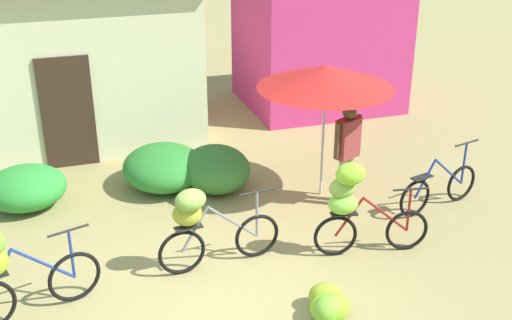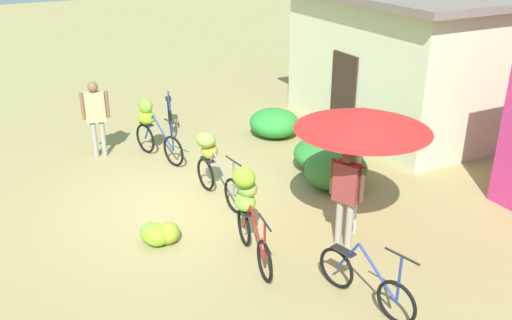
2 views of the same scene
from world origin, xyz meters
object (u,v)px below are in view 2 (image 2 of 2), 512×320
object	(u,v)px
bicycle_center_loaded	(212,159)
person_vendor	(96,112)
bicycle_near_pile	(151,124)
banana_pile_on_ground	(160,234)
bicycle_by_shop	(248,204)
bicycle_rightmost	(365,282)
building_low	(402,60)
market_umbrella	(363,119)
bicycle_leftmost	(170,116)
person_bystander	(347,189)

from	to	relation	value
bicycle_center_loaded	person_vendor	size ratio (longest dim) A/B	1.01
bicycle_near_pile	banana_pile_on_ground	world-z (taller)	bicycle_near_pile
bicycle_by_shop	bicycle_rightmost	xyz separation A→B (m)	(1.89, 0.79, -0.49)
building_low	bicycle_center_loaded	distance (m)	5.87
bicycle_rightmost	person_vendor	xyz separation A→B (m)	(-6.76, -1.95, 0.69)
banana_pile_on_ground	building_low	bearing A→B (deg)	110.09
market_umbrella	building_low	bearing A→B (deg)	132.50
bicycle_center_loaded	bicycle_rightmost	size ratio (longest dim) A/B	1.07
bicycle_leftmost	bicycle_near_pile	size ratio (longest dim) A/B	0.97
building_low	bicycle_leftmost	xyz separation A→B (m)	(-2.31, -5.14, -1.30)
bicycle_center_loaded	person_bystander	size ratio (longest dim) A/B	1.03
market_umbrella	bicycle_rightmost	size ratio (longest dim) A/B	1.38
building_low	person_vendor	bearing A→B (deg)	-101.56
bicycle_leftmost	bicycle_near_pile	distance (m)	1.68
banana_pile_on_ground	person_vendor	size ratio (longest dim) A/B	0.45
market_umbrella	banana_pile_on_ground	distance (m)	3.67
market_umbrella	person_bystander	size ratio (longest dim) A/B	1.32
person_vendor	person_bystander	bearing A→B (deg)	25.12
bicycle_leftmost	bicycle_by_shop	bearing A→B (deg)	-7.62
building_low	person_vendor	distance (m)	7.23
person_vendor	person_bystander	size ratio (longest dim) A/B	1.02
bicycle_by_shop	banana_pile_on_ground	world-z (taller)	bicycle_by_shop
market_umbrella	bicycle_leftmost	distance (m)	6.37
bicycle_leftmost	building_low	bearing A→B (deg)	65.82
building_low	bicycle_rightmost	xyz separation A→B (m)	(5.31, -5.11, -1.32)
bicycle_near_pile	bicycle_rightmost	size ratio (longest dim) A/B	1.03
bicycle_leftmost	bicycle_rightmost	distance (m)	7.62
building_low	bicycle_near_pile	world-z (taller)	building_low
bicycle_leftmost	bicycle_center_loaded	world-z (taller)	bicycle_center_loaded
banana_pile_on_ground	bicycle_rightmost	bearing A→B (deg)	35.38
bicycle_near_pile	bicycle_rightmost	xyz separation A→B (m)	(6.24, 0.92, -0.40)
person_vendor	bicycle_near_pile	bearing A→B (deg)	63.41
bicycle_near_pile	person_bystander	bearing A→B (deg)	17.16
bicycle_rightmost	banana_pile_on_ground	distance (m)	3.36
bicycle_near_pile	bicycle_leftmost	bearing A→B (deg)	147.18
person_vendor	banana_pile_on_ground	bearing A→B (deg)	0.08
building_low	person_vendor	size ratio (longest dim) A/B	3.28
market_umbrella	bicycle_near_pile	distance (m)	5.22
market_umbrella	bicycle_near_pile	world-z (taller)	market_umbrella
building_low	market_umbrella	size ratio (longest dim) A/B	2.54
bicycle_by_shop	person_bystander	xyz separation A→B (m)	(0.57, 1.40, 0.18)
market_umbrella	bicycle_near_pile	size ratio (longest dim) A/B	1.34
person_bystander	banana_pile_on_ground	bearing A→B (deg)	-119.13
bicycle_rightmost	bicycle_center_loaded	bearing A→B (deg)	-172.56
bicycle_center_loaded	person_vendor	bearing A→B (deg)	-153.27
person_vendor	bicycle_center_loaded	bearing A→B (deg)	26.73
banana_pile_on_ground	person_vendor	distance (m)	4.12
building_low	bicycle_leftmost	distance (m)	5.78
bicycle_center_loaded	person_bystander	distance (m)	2.83
bicycle_by_shop	person_bystander	distance (m)	1.52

